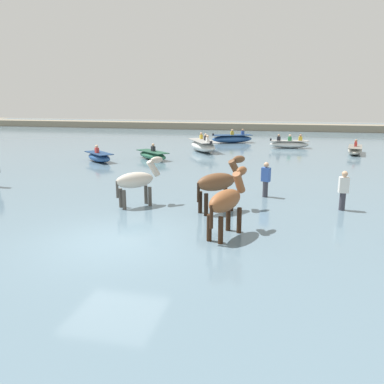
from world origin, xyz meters
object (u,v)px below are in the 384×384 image
boat_mid_channel (153,155)px  boat_mid_outer (355,150)px  boat_far_inshore (203,146)px  person_wading_mid (266,182)px  horse_flank_bay (218,183)px  person_spectator_far (343,193)px  horse_trailing_pinto (137,181)px  horse_lead_chestnut (227,202)px  boat_distant_east (289,144)px  boat_near_starboard (232,139)px  boat_distant_west (99,157)px

boat_mid_channel → boat_mid_outer: bearing=22.4°
boat_far_inshore → person_wading_mid: (4.92, -12.39, 0.20)m
horse_flank_bay → person_spectator_far: (4.12, 1.11, -0.38)m
horse_trailing_pinto → horse_lead_chestnut: bearing=-34.1°
boat_mid_channel → boat_distant_east: size_ratio=0.88×
person_spectator_far → person_wading_mid: bearing=154.3°
boat_distant_east → person_wading_mid: 15.69m
boat_mid_outer → person_spectator_far: person_spectator_far is taller
horse_lead_chestnut → boat_mid_channel: (-6.37, 12.72, -0.72)m
boat_mid_outer → boat_distant_east: bearing=151.0°
horse_flank_bay → person_wading_mid: horse_flank_bay is taller
boat_mid_channel → boat_distant_east: (8.37, 7.63, 0.04)m
horse_trailing_pinto → horse_flank_bay: (2.89, -0.05, 0.08)m
horse_trailing_pinto → person_wading_mid: bearing=28.2°
boat_far_inshore → boat_near_starboard: bearing=76.8°
person_spectator_far → horse_flank_bay: bearing=-164.9°
horse_lead_chestnut → person_wading_mid: bearing=79.5°
boat_distant_east → person_wading_mid: person_wading_mid is taller
boat_mid_outer → person_wading_mid: bearing=-112.3°
boat_near_starboard → person_wading_mid: (3.55, -18.22, 0.26)m
horse_flank_bay → boat_distant_west: horse_flank_bay is taller
person_wading_mid → horse_flank_bay: bearing=-121.7°
boat_mid_channel → person_spectator_far: size_ratio=1.62×
boat_distant_west → person_wading_mid: size_ratio=1.49×
horse_lead_chestnut → horse_flank_bay: (-0.60, 2.32, -0.00)m
horse_lead_chestnut → boat_distant_east: bearing=84.4°
person_spectator_far → boat_distant_west: bearing=148.7°
horse_lead_chestnut → boat_mid_channel: horse_lead_chestnut is taller
horse_flank_bay → boat_distant_east: (2.59, 18.03, -0.68)m
boat_distant_east → boat_far_inshore: bearing=-151.7°
boat_distant_west → person_wading_mid: person_wading_mid is taller
boat_far_inshore → boat_mid_outer: size_ratio=1.32×
horse_trailing_pinto → boat_distant_west: 10.52m
boat_near_starboard → boat_mid_outer: 10.27m
boat_distant_west → boat_distant_east: (11.22, 9.18, 0.02)m
boat_mid_channel → boat_near_starboard: size_ratio=0.73×
boat_distant_west → person_spectator_far: bearing=-31.3°
horse_trailing_pinto → boat_distant_east: size_ratio=0.66×
boat_distant_east → person_spectator_far: (1.52, -16.92, 0.30)m
boat_far_inshore → person_spectator_far: bearing=-61.0°
boat_mid_channel → boat_distant_east: 11.32m
boat_far_inshore → person_spectator_far: person_spectator_far is taller
boat_near_starboard → boat_distant_east: size_ratio=1.21×
horse_lead_chestnut → boat_distant_east: horse_lead_chestnut is taller
boat_near_starboard → person_wading_mid: size_ratio=2.22×
horse_lead_chestnut → boat_mid_outer: horse_lead_chestnut is taller
horse_trailing_pinto → boat_distant_east: 18.81m
horse_flank_bay → boat_mid_outer: horse_flank_bay is taller
horse_lead_chestnut → boat_distant_west: (-9.23, 11.17, -0.70)m
horse_lead_chestnut → horse_flank_bay: bearing=104.5°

